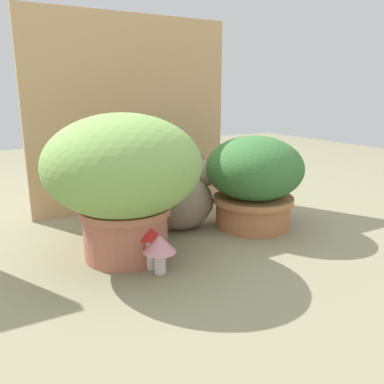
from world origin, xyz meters
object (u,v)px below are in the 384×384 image
object	(u,v)px
grass_planter	(123,175)
leafy_planter	(254,179)
mushroom_ornament_red	(150,240)
mushroom_ornament_pink	(160,246)
cat	(188,200)

from	to	relation	value
grass_planter	leafy_planter	xyz separation A→B (m)	(0.58, 0.03, -0.08)
leafy_planter	mushroom_ornament_red	world-z (taller)	leafy_planter
mushroom_ornament_pink	mushroom_ornament_red	size ratio (longest dim) A/B	0.90
grass_planter	cat	distance (m)	0.40
grass_planter	cat	bearing A→B (deg)	23.81
leafy_planter	cat	distance (m)	0.29
cat	mushroom_ornament_pink	distance (m)	0.43
leafy_planter	cat	size ratio (longest dim) A/B	1.06
leafy_planter	mushroom_ornament_pink	bearing A→B (deg)	-158.52
cat	mushroom_ornament_red	distance (m)	0.41
leafy_planter	mushroom_ornament_pink	world-z (taller)	leafy_planter
leafy_planter	grass_planter	bearing A→B (deg)	-176.95
leafy_planter	mushroom_ornament_pink	size ratio (longest dim) A/B	3.17
grass_planter	mushroom_ornament_pink	size ratio (longest dim) A/B	4.12
grass_planter	leafy_planter	size ratio (longest dim) A/B	1.30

